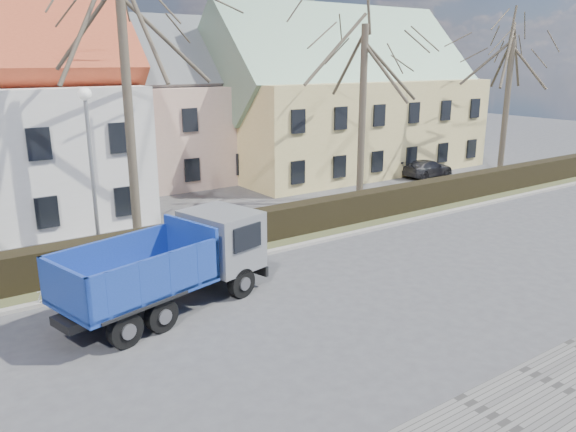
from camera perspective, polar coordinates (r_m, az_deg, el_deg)
ground at (r=17.52m, az=1.26°, el=-9.09°), size 120.00×120.00×0.00m
curb_far at (r=21.10m, az=-6.12°, el=-4.61°), size 80.00×0.30×0.12m
grass_strip at (r=22.45m, az=-8.10°, el=-3.45°), size 80.00×3.00×0.10m
hedge at (r=22.09m, az=-7.92°, el=-2.12°), size 60.00×0.90×1.30m
building_pink at (r=35.63m, az=-12.74°, el=9.88°), size 10.80×8.80×8.00m
building_yellow at (r=39.31m, az=5.69°, el=11.05°), size 18.80×10.80×8.50m
tree_1 at (r=22.62m, az=-16.07°, el=12.50°), size 9.20×9.20×12.65m
tree_2 at (r=28.90m, az=7.61°, el=11.86°), size 8.00×8.00×11.00m
tree_3 at (r=38.02m, az=21.40°, el=11.40°), size 7.60×7.60×10.45m
dump_truck at (r=17.02m, az=-12.89°, el=-5.29°), size 7.22×4.16×2.72m
streetlight at (r=20.97m, az=-19.21°, el=3.55°), size 0.51×0.51×6.51m
cart_frame at (r=18.98m, az=-23.97°, el=-7.61°), size 0.62×0.38×0.54m
parked_car_b at (r=37.54m, az=14.02°, el=4.74°), size 3.79×1.61×1.09m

